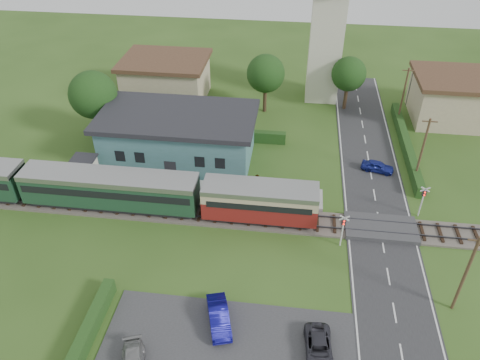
# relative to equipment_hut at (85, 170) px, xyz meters

# --- Properties ---
(ground) EXTENTS (120.00, 120.00, 0.00)m
(ground) POSITION_rel_equipment_hut_xyz_m (18.00, -5.20, -1.75)
(ground) COLOR #2D4C19
(railway_track) EXTENTS (76.00, 3.20, 0.49)m
(railway_track) POSITION_rel_equipment_hut_xyz_m (18.00, -3.20, -1.64)
(railway_track) COLOR #4C443D
(railway_track) RESTS_ON ground
(road) EXTENTS (6.00, 70.00, 0.05)m
(road) POSITION_rel_equipment_hut_xyz_m (28.00, -5.20, -1.72)
(road) COLOR #28282B
(road) RESTS_ON ground
(car_park) EXTENTS (17.00, 9.00, 0.08)m
(car_park) POSITION_rel_equipment_hut_xyz_m (16.50, -17.20, -1.71)
(car_park) COLOR #333335
(car_park) RESTS_ON ground
(crossing_deck) EXTENTS (6.20, 3.40, 0.45)m
(crossing_deck) POSITION_rel_equipment_hut_xyz_m (28.00, -3.20, -1.52)
(crossing_deck) COLOR #333335
(crossing_deck) RESTS_ON ground
(platform) EXTENTS (30.00, 3.00, 0.45)m
(platform) POSITION_rel_equipment_hut_xyz_m (8.00, 0.00, -1.52)
(platform) COLOR gray
(platform) RESTS_ON ground
(equipment_hut) EXTENTS (2.30, 2.30, 2.55)m
(equipment_hut) POSITION_rel_equipment_hut_xyz_m (0.00, 0.00, 0.00)
(equipment_hut) COLOR beige
(equipment_hut) RESTS_ON platform
(station_building) EXTENTS (16.00, 9.00, 5.30)m
(station_building) POSITION_rel_equipment_hut_xyz_m (8.00, 5.79, 0.95)
(station_building) COLOR #417270
(station_building) RESTS_ON ground
(train) EXTENTS (43.20, 2.90, 3.40)m
(train) POSITION_rel_equipment_hut_xyz_m (0.59, -3.20, 0.43)
(train) COLOR #232328
(train) RESTS_ON ground
(church_tower) EXTENTS (6.00, 6.00, 17.60)m
(church_tower) POSITION_rel_equipment_hut_xyz_m (23.00, 22.80, 8.48)
(church_tower) COLOR beige
(church_tower) RESTS_ON ground
(house_west) EXTENTS (10.80, 8.80, 5.50)m
(house_west) POSITION_rel_equipment_hut_xyz_m (3.00, 19.80, 1.04)
(house_west) COLOR tan
(house_west) RESTS_ON ground
(house_east) EXTENTS (8.80, 8.80, 5.50)m
(house_east) POSITION_rel_equipment_hut_xyz_m (38.00, 18.80, 1.05)
(house_east) COLOR tan
(house_east) RESTS_ON ground
(hedge_carpark) EXTENTS (0.80, 9.00, 1.20)m
(hedge_carpark) POSITION_rel_equipment_hut_xyz_m (7.00, -17.20, -1.15)
(hedge_carpark) COLOR #193814
(hedge_carpark) RESTS_ON ground
(hedge_roadside) EXTENTS (0.80, 18.00, 1.20)m
(hedge_roadside) POSITION_rel_equipment_hut_xyz_m (32.20, 10.80, -1.15)
(hedge_roadside) COLOR #193814
(hedge_roadside) RESTS_ON ground
(hedge_station) EXTENTS (22.00, 0.80, 1.30)m
(hedge_station) POSITION_rel_equipment_hut_xyz_m (8.00, 10.30, -1.10)
(hedge_station) COLOR #193814
(hedge_station) RESTS_ON ground
(tree_a) EXTENTS (5.20, 5.20, 8.00)m
(tree_a) POSITION_rel_equipment_hut_xyz_m (-2.00, 8.80, 3.63)
(tree_a) COLOR #332316
(tree_a) RESTS_ON ground
(tree_b) EXTENTS (4.60, 4.60, 7.34)m
(tree_b) POSITION_rel_equipment_hut_xyz_m (16.00, 17.80, 3.27)
(tree_b) COLOR #332316
(tree_b) RESTS_ON ground
(tree_c) EXTENTS (4.20, 4.20, 6.78)m
(tree_c) POSITION_rel_equipment_hut_xyz_m (26.00, 19.80, 2.91)
(tree_c) COLOR #332316
(tree_c) RESTS_ON ground
(utility_pole_b) EXTENTS (1.40, 0.22, 7.00)m
(utility_pole_b) POSITION_rel_equipment_hut_xyz_m (32.20, -11.20, 1.88)
(utility_pole_b) COLOR #473321
(utility_pole_b) RESTS_ON ground
(utility_pole_c) EXTENTS (1.40, 0.22, 7.00)m
(utility_pole_c) POSITION_rel_equipment_hut_xyz_m (32.20, 4.80, 1.88)
(utility_pole_c) COLOR #473321
(utility_pole_c) RESTS_ON ground
(utility_pole_d) EXTENTS (1.40, 0.22, 7.00)m
(utility_pole_d) POSITION_rel_equipment_hut_xyz_m (32.20, 16.80, 1.88)
(utility_pole_d) COLOR #473321
(utility_pole_d) RESTS_ON ground
(crossing_signal_near) EXTENTS (0.84, 0.28, 3.28)m
(crossing_signal_near) POSITION_rel_equipment_hut_xyz_m (24.40, -5.61, 0.39)
(crossing_signal_near) COLOR silver
(crossing_signal_near) RESTS_ON ground
(crossing_signal_far) EXTENTS (0.84, 0.28, 3.28)m
(crossing_signal_far) POSITION_rel_equipment_hut_xyz_m (31.60, -0.81, 0.39)
(crossing_signal_far) COLOR silver
(crossing_signal_far) RESTS_ON ground
(streetlamp_west) EXTENTS (0.30, 0.30, 5.15)m
(streetlamp_west) POSITION_rel_equipment_hut_xyz_m (-4.00, 14.80, 1.29)
(streetlamp_west) COLOR #3F3F47
(streetlamp_west) RESTS_ON ground
(streetlamp_east) EXTENTS (0.30, 0.30, 5.15)m
(streetlamp_east) POSITION_rel_equipment_hut_xyz_m (34.00, 21.80, 1.29)
(streetlamp_east) COLOR #3F3F47
(streetlamp_east) RESTS_ON ground
(car_on_road) EXTENTS (3.48, 2.07, 1.11)m
(car_on_road) POSITION_rel_equipment_hut_xyz_m (28.64, 5.98, -1.14)
(car_on_road) COLOR navy
(car_on_road) RESTS_ON road
(car_park_blue) EXTENTS (2.45, 4.14, 1.29)m
(car_park_blue) POSITION_rel_equipment_hut_xyz_m (15.60, -14.70, -1.02)
(car_park_blue) COLOR #0D0B6E
(car_park_blue) RESTS_ON car_park
(car_park_dark) EXTENTS (2.04, 3.95, 1.07)m
(car_park_dark) POSITION_rel_equipment_hut_xyz_m (22.50, -16.23, -1.13)
(car_park_dark) COLOR #302F38
(car_park_dark) RESTS_ON car_park
(pedestrian_near) EXTENTS (0.72, 0.49, 1.95)m
(pedestrian_near) POSITION_rel_equipment_hut_xyz_m (16.75, 0.40, -0.32)
(pedestrian_near) COLOR gray
(pedestrian_near) RESTS_ON platform
(pedestrian_far) EXTENTS (0.91, 1.08, 1.97)m
(pedestrian_far) POSITION_rel_equipment_hut_xyz_m (0.50, -0.77, -0.31)
(pedestrian_far) COLOR gray
(pedestrian_far) RESTS_ON platform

